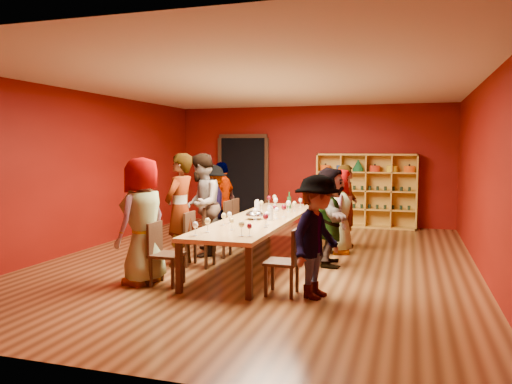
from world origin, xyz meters
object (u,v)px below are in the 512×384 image
Objects in this scene: person_left_0 at (143,221)px; chair_person_left_2 at (214,229)px; chair_person_right_0 at (288,258)px; person_right_0 at (317,237)px; wine_bottle at (289,202)px; chair_person_right_4 at (329,221)px; spittoon_bowl at (255,215)px; person_right_3 at (339,211)px; chair_person_left_0 at (162,250)px; chair_person_right_3 at (324,226)px; tasting_table at (261,220)px; chair_person_right_2 at (314,235)px; chair_person_left_1 at (196,236)px; person_left_4 at (222,202)px; chair_person_left_4 at (240,218)px; shelving_unit at (366,187)px; person_left_2 at (201,205)px; chair_person_left_3 at (233,221)px; person_left_3 at (212,205)px; person_left_1 at (180,210)px; person_right_2 at (330,216)px; person_right_4 at (347,206)px.

chair_person_left_2 is (0.30, 1.95, -0.41)m from person_left_0.
chair_person_right_0 is at bearing -46.55° from chair_person_left_2.
person_right_0 is at bearing 101.71° from person_left_0.
wine_bottle is (1.37, 3.26, -0.03)m from person_left_0.
chair_person_right_4 is 2.15m from spittoon_bowl.
person_right_3 is at bearing -64.97° from chair_person_right_4.
chair_person_left_0 is 3.43m from chair_person_right_3.
tasting_table is 0.93m from chair_person_right_2.
person_right_0 is at bearing -54.56° from tasting_table.
chair_person_left_2 is at bearing 173.50° from tasting_table.
chair_person_right_4 is at bearing 90.00° from chair_person_right_0.
chair_person_right_2 is 1.62m from chair_person_right_4.
chair_person_left_1 is 0.54× the size of person_left_4.
person_right_0 is at bearing -56.84° from chair_person_left_4.
shelving_unit is at bearing 83.52° from chair_person_right_2.
chair_person_left_3 is (0.24, 1.00, -0.42)m from person_left_2.
person_left_3 is at bearing 113.54° from chair_person_left_2.
person_right_0 is at bearing -52.99° from chair_person_left_3.
chair_person_left_0 is at bearing -15.87° from person_left_3.
chair_person_right_4 is at bearing 40.44° from chair_person_left_2.
chair_person_left_2 is at bearing 164.53° from person_left_1.
person_right_2 is 1.83× the size of chair_person_right_4.
shelving_unit is 3.86m from person_left_4.
chair_person_left_4 is at bearing 90.00° from chair_person_left_1.
chair_person_left_3 is at bearing 121.91° from chair_person_right_0.
chair_person_right_2 is 0.57× the size of person_right_3.
person_left_3 is 2.74m from person_right_2.
chair_person_right_2 is at bearing 72.65° from person_left_2.
person_left_2 is at bearing 97.05° from chair_person_left_0.
chair_person_left_0 is at bearing -116.18° from tasting_table.
chair_person_right_3 is at bearing 49.34° from tasting_table.
person_left_3 reaches higher than chair_person_left_4.
chair_person_right_3 is (0.91, 1.06, -0.20)m from tasting_table.
shelving_unit is at bearing 50.14° from chair_person_left_4.
chair_person_right_4 is (2.21, 0.10, -0.33)m from person_left_4.
chair_person_right_2 is 1.04m from spittoon_bowl.
tasting_table is 4.55m from shelving_unit.
chair_person_left_1 is at bearing 90.00° from chair_person_left_0.
person_right_3 is (2.49, -0.49, -0.05)m from person_left_4.
person_right_2 is (2.33, -0.07, -0.11)m from person_left_2.
chair_person_right_0 is 1.87m from spittoon_bowl.
person_left_3 is (-0.19, 1.00, -0.11)m from person_left_2.
spittoon_bowl is (-1.33, 1.57, 0.02)m from person_right_0.
chair_person_left_0 is 1.17m from chair_person_left_1.
person_right_0 is at bearing 0.87° from chair_person_left_0.
shelving_unit reaches higher than person_right_4.
person_right_3 is 1.79m from spittoon_bowl.
person_left_1 is at bearing 138.06° from person_right_4.
tasting_table is at bearing 125.08° from person_right_3.
person_right_0 is 1.03× the size of person_right_3.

